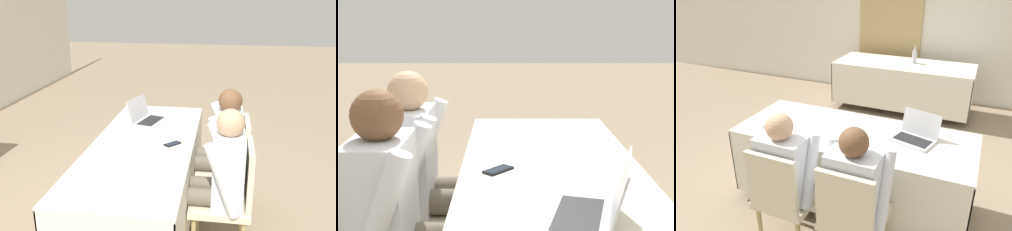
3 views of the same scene
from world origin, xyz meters
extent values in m
plane|color=gray|center=(0.00, 0.00, 0.00)|extent=(24.00, 24.00, 0.00)
cube|color=silver|center=(0.00, 3.21, 1.35)|extent=(12.00, 0.06, 2.70)
cube|color=tan|center=(-0.62, 3.15, 1.33)|extent=(1.08, 0.04, 2.65)
cube|color=silver|center=(0.00, 0.00, 0.74)|extent=(2.09, 0.82, 0.02)
cube|color=silver|center=(0.00, -0.41, 0.42)|extent=(2.09, 0.01, 0.62)
cube|color=silver|center=(0.00, 0.41, 0.42)|extent=(2.09, 0.01, 0.62)
cube|color=silver|center=(-1.04, 0.00, 0.42)|extent=(0.01, 0.82, 0.62)
cube|color=silver|center=(1.04, 0.00, 0.42)|extent=(0.01, 0.82, 0.62)
cylinder|color=#333333|center=(0.00, 0.00, 0.06)|extent=(0.06, 0.06, 0.12)
cube|color=silver|center=(-0.17, 2.47, 0.74)|extent=(2.09, 0.82, 0.02)
cube|color=silver|center=(-0.17, 2.06, 0.42)|extent=(2.09, 0.01, 0.62)
cube|color=silver|center=(-0.17, 2.87, 0.42)|extent=(2.09, 0.01, 0.62)
cube|color=silver|center=(-1.21, 2.47, 0.42)|extent=(0.01, 0.82, 0.62)
cube|color=silver|center=(0.87, 2.47, 0.42)|extent=(0.01, 0.82, 0.62)
cylinder|color=#333333|center=(-0.17, 2.47, 0.06)|extent=(0.06, 0.06, 0.12)
cube|color=#B7B7BC|center=(0.51, 0.04, 0.76)|extent=(0.39, 0.30, 0.02)
cube|color=black|center=(0.51, 0.04, 0.77)|extent=(0.33, 0.23, 0.00)
cube|color=#B7B7BC|center=(0.55, 0.17, 0.88)|extent=(0.34, 0.15, 0.21)
cube|color=black|center=(0.55, 0.17, 0.88)|extent=(0.31, 0.13, 0.18)
cube|color=black|center=(0.01, -0.24, 0.76)|extent=(0.15, 0.14, 0.01)
cube|color=#192333|center=(0.01, -0.24, 0.76)|extent=(0.13, 0.13, 0.00)
cube|color=white|center=(-0.31, 0.16, 0.75)|extent=(0.29, 0.34, 0.00)
cylinder|color=#B7B7C1|center=(-0.04, 2.54, 0.84)|extent=(0.07, 0.07, 0.18)
cone|color=#B7B7C1|center=(-0.04, 2.54, 0.97)|extent=(0.06, 0.06, 0.07)
cylinder|color=silver|center=(-0.04, 2.54, 1.01)|extent=(0.03, 0.03, 0.01)
cylinder|color=tan|center=(-0.11, -0.47, 0.20)|extent=(0.04, 0.04, 0.40)
cylinder|color=tan|center=(-0.46, -0.47, 0.20)|extent=(0.04, 0.04, 0.40)
cylinder|color=tan|center=(-0.46, -0.82, 0.20)|extent=(0.04, 0.04, 0.40)
cube|color=beige|center=(-0.28, -0.64, 0.43)|extent=(0.44, 0.44, 0.05)
cube|color=beige|center=(-0.28, -0.84, 0.68)|extent=(0.40, 0.04, 0.45)
cylinder|color=tan|center=(0.46, -0.47, 0.20)|extent=(0.04, 0.04, 0.40)
cylinder|color=tan|center=(0.11, -0.47, 0.20)|extent=(0.04, 0.04, 0.40)
cube|color=beige|center=(0.28, -0.64, 0.43)|extent=(0.44, 0.44, 0.05)
cube|color=beige|center=(0.28, -0.84, 0.68)|extent=(0.40, 0.04, 0.45)
cylinder|color=#665B4C|center=(-0.19, -0.51, 0.52)|extent=(0.13, 0.42, 0.13)
cylinder|color=#665B4C|center=(-0.37, -0.51, 0.52)|extent=(0.13, 0.42, 0.13)
cylinder|color=#665B4C|center=(-0.19, -0.33, 0.23)|extent=(0.10, 0.10, 0.45)
cylinder|color=#665B4C|center=(-0.37, -0.33, 0.23)|extent=(0.10, 0.10, 0.45)
cube|color=silver|center=(-0.28, -0.69, 0.71)|extent=(0.36, 0.22, 0.52)
cylinder|color=silver|center=(-0.07, -0.65, 0.72)|extent=(0.08, 0.26, 0.54)
cylinder|color=silver|center=(-0.49, -0.65, 0.72)|extent=(0.08, 0.26, 0.54)
sphere|color=tan|center=(-0.28, -0.69, 1.06)|extent=(0.20, 0.20, 0.20)
cylinder|color=#665B4C|center=(0.37, -0.51, 0.52)|extent=(0.13, 0.42, 0.13)
cylinder|color=#665B4C|center=(0.19, -0.51, 0.52)|extent=(0.13, 0.42, 0.13)
cylinder|color=#665B4C|center=(0.37, -0.33, 0.23)|extent=(0.10, 0.10, 0.45)
cylinder|color=#665B4C|center=(0.19, -0.33, 0.23)|extent=(0.10, 0.10, 0.45)
cube|color=silver|center=(0.28, -0.69, 0.71)|extent=(0.36, 0.22, 0.52)
cylinder|color=silver|center=(0.49, -0.65, 0.72)|extent=(0.08, 0.26, 0.54)
cylinder|color=silver|center=(0.07, -0.65, 0.72)|extent=(0.08, 0.26, 0.54)
sphere|color=brown|center=(0.28, -0.69, 1.06)|extent=(0.20, 0.20, 0.20)
camera|label=1|loc=(-2.76, -0.64, 1.92)|focal=40.00mm
camera|label=2|loc=(1.99, -0.21, 1.44)|focal=50.00mm
camera|label=3|loc=(0.96, -2.39, 2.07)|focal=35.00mm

